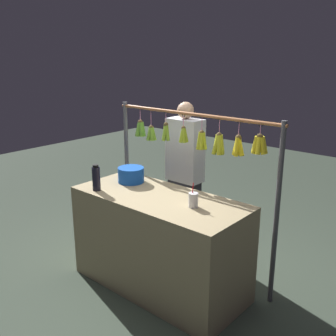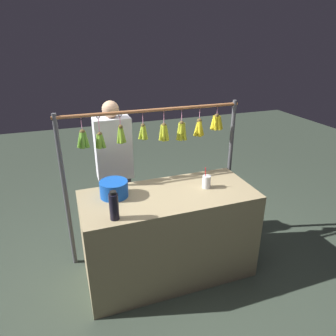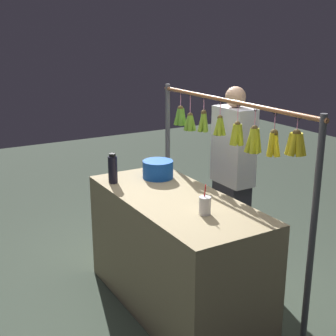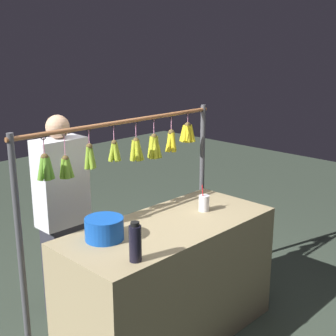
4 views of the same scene
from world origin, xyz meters
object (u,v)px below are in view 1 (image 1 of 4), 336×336
at_px(blue_bucket, 131,175).
at_px(drink_cup, 194,200).
at_px(water_bottle, 96,178).
at_px(vendor_person, 185,178).

relative_size(blue_bucket, drink_cup, 1.23).
xyz_separation_m(blue_bucket, drink_cup, (-0.87, 0.12, -0.01)).
distance_m(water_bottle, blue_bucket, 0.39).
height_order(drink_cup, vendor_person, vendor_person).
distance_m(water_bottle, vendor_person, 1.11).
height_order(water_bottle, blue_bucket, water_bottle).
distance_m(blue_bucket, vendor_person, 0.73).
distance_m(water_bottle, drink_cup, 0.98).
height_order(blue_bucket, drink_cup, drink_cup).
relative_size(water_bottle, vendor_person, 0.15).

